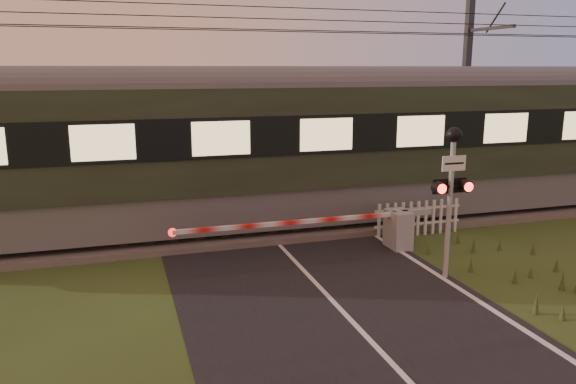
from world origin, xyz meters
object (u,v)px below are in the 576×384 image
object	(u,v)px
boom_gate	(386,228)
picket_fence	(418,218)
catenary_mast	(466,90)
crossing_signal	(452,176)

from	to	relation	value
boom_gate	picket_fence	distance (m)	1.65
boom_gate	catenary_mast	xyz separation A→B (m)	(5.50, 4.98, 3.19)
boom_gate	picket_fence	world-z (taller)	boom_gate
boom_gate	catenary_mast	size ratio (longest dim) A/B	0.92
boom_gate	crossing_signal	distance (m)	2.82
crossing_signal	picket_fence	world-z (taller)	crossing_signal
picket_fence	catenary_mast	distance (m)	6.66
picket_fence	catenary_mast	bearing A→B (deg)	45.23
crossing_signal	picket_fence	bearing A→B (deg)	70.85
catenary_mast	picket_fence	bearing A→B (deg)	-134.77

